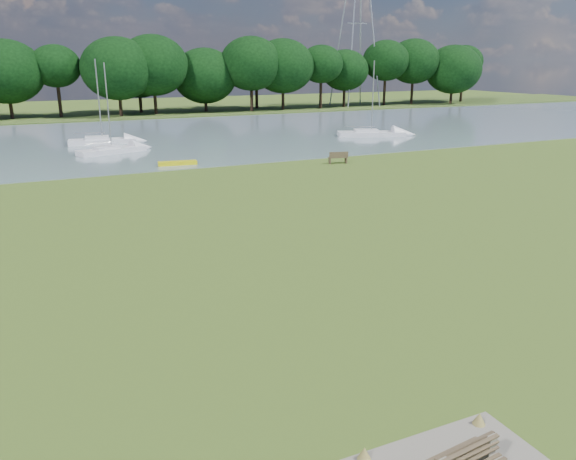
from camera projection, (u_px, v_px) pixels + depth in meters
name	position (u px, v px, depth m)	size (l,w,h in m)	color
ground	(233.00, 266.00, 23.57)	(220.00, 220.00, 0.00)	#5E6425
river	(101.00, 141.00, 60.02)	(220.00, 40.00, 0.10)	gray
far_bank	(75.00, 116.00, 86.05)	(220.00, 20.00, 0.40)	#4C6626
riverbank_bench	(338.00, 158.00, 46.63)	(1.70, 0.84, 1.01)	brown
kayak	(178.00, 163.00, 45.85)	(3.12, 0.73, 0.31)	yellow
tree_line	(116.00, 69.00, 82.99)	(153.69, 9.78, 11.83)	black
sailboat_1	(371.00, 132.00, 63.33)	(7.73, 4.84, 8.18)	white
sailboat_3	(102.00, 139.00, 57.09)	(6.78, 2.67, 8.34)	white
sailboat_5	(111.00, 149.00, 51.57)	(6.44, 3.64, 8.03)	white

